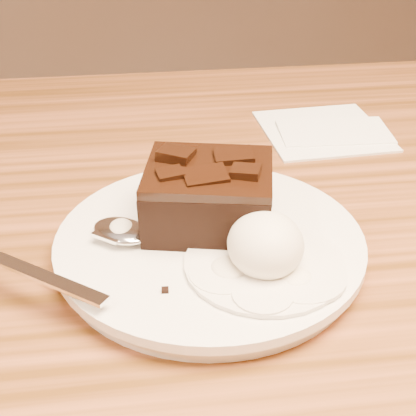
{
  "coord_description": "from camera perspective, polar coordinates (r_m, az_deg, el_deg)",
  "views": [
    {
      "loc": [
        -0.15,
        -0.44,
        1.04
      ],
      "look_at": [
        -0.09,
        -0.03,
        0.79
      ],
      "focal_mm": 53.58,
      "sensor_mm": 36.0,
      "label": 1
    }
  ],
  "objects": [
    {
      "name": "plate",
      "position": [
        0.49,
        0.15,
        -3.61
      ],
      "size": [
        0.24,
        0.24,
        0.02
      ],
      "primitive_type": "cylinder",
      "color": "silver",
      "rests_on": "dining_table"
    },
    {
      "name": "brownie",
      "position": [
        0.49,
        0.07,
        0.8
      ],
      "size": [
        0.11,
        0.1,
        0.05
      ],
      "primitive_type": "cube",
      "rotation": [
        0.0,
        0.0,
        -0.21
      ],
      "color": "black",
      "rests_on": "plate"
    },
    {
      "name": "ice_cream_scoop",
      "position": [
        0.44,
        5.3,
        -3.37
      ],
      "size": [
        0.06,
        0.06,
        0.05
      ],
      "primitive_type": "ellipsoid",
      "color": "white",
      "rests_on": "plate"
    },
    {
      "name": "melt_puddle",
      "position": [
        0.45,
        5.19,
        -5.18
      ],
      "size": [
        0.12,
        0.12,
        0.0
      ],
      "primitive_type": "cylinder",
      "color": "white",
      "rests_on": "plate"
    },
    {
      "name": "spoon",
      "position": [
        0.48,
        -7.95,
        -2.25
      ],
      "size": [
        0.17,
        0.14,
        0.01
      ],
      "primitive_type": null,
      "rotation": [
        0.0,
        0.0,
        0.92
      ],
      "color": "silver",
      "rests_on": "plate"
    },
    {
      "name": "napkin",
      "position": [
        0.71,
        10.52,
        7.08
      ],
      "size": [
        0.14,
        0.14,
        0.01
      ],
      "primitive_type": "cube",
      "rotation": [
        0.0,
        0.0,
        0.06
      ],
      "color": "white",
      "rests_on": "dining_table"
    },
    {
      "name": "crumb_a",
      "position": [
        0.49,
        0.79,
        -1.77
      ],
      "size": [
        0.01,
        0.01,
        0.0
      ],
      "primitive_type": "cube",
      "rotation": [
        0.0,
        0.0,
        1.35
      ],
      "color": "black",
      "rests_on": "plate"
    },
    {
      "name": "crumb_b",
      "position": [
        0.43,
        -3.96,
        -7.54
      ],
      "size": [
        0.01,
        0.01,
        0.0
      ],
      "primitive_type": "cube",
      "rotation": [
        0.0,
        0.0,
        1.52
      ],
      "color": "black",
      "rests_on": "plate"
    }
  ]
}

